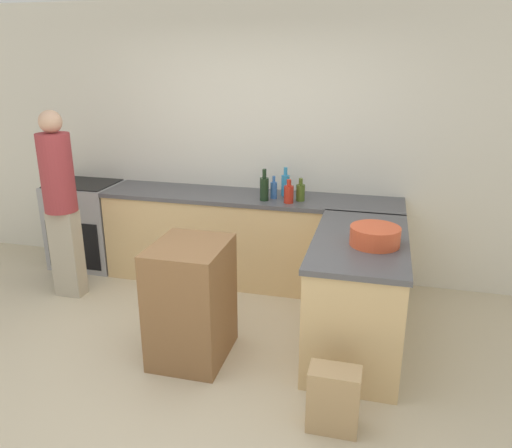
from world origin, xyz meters
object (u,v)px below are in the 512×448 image
at_px(island_table, 191,301).
at_px(dish_soap_bottle, 285,185).
at_px(hot_sauce_bottle, 289,194).
at_px(paper_bag, 334,399).
at_px(wine_bottle_dark, 264,188).
at_px(olive_oil_bottle, 300,192).
at_px(person_by_range, 60,198).
at_px(range_oven, 87,224).
at_px(water_bottle_blue, 274,189).
at_px(mixing_bowl, 375,236).

relative_size(island_table, dish_soap_bottle, 3.26).
height_order(island_table, hot_sauce_bottle, hot_sauce_bottle).
bearing_deg(paper_bag, wine_bottle_dark, 115.71).
xyz_separation_m(olive_oil_bottle, person_by_range, (-2.09, -0.66, -0.02)).
height_order(range_oven, water_bottle_blue, water_bottle_blue).
relative_size(dish_soap_bottle, water_bottle_blue, 1.30).
relative_size(island_table, water_bottle_blue, 4.22).
xyz_separation_m(mixing_bowl, dish_soap_bottle, (-0.87, 1.15, 0.04)).
distance_m(dish_soap_bottle, hot_sauce_bottle, 0.25).
height_order(mixing_bowl, paper_bag, mixing_bowl).
bearing_deg(olive_oil_bottle, range_oven, 178.45).
distance_m(range_oven, island_table, 2.24).
xyz_separation_m(island_table, person_by_range, (-1.51, 0.68, 0.51)).
bearing_deg(wine_bottle_dark, hot_sauce_bottle, -5.79).
xyz_separation_m(wine_bottle_dark, water_bottle_blue, (0.07, 0.10, -0.03)).
bearing_deg(water_bottle_blue, hot_sauce_bottle, -35.68).
bearing_deg(wine_bottle_dark, dish_soap_bottle, 53.76).
xyz_separation_m(wine_bottle_dark, person_by_range, (-1.76, -0.58, -0.06)).
distance_m(mixing_bowl, olive_oil_bottle, 1.23).
distance_m(island_table, olive_oil_bottle, 1.55).
relative_size(range_oven, dish_soap_bottle, 3.29).
height_order(mixing_bowl, olive_oil_bottle, olive_oil_bottle).
bearing_deg(olive_oil_bottle, dish_soap_bottle, 140.43).
distance_m(water_bottle_blue, paper_bag, 2.20).
xyz_separation_m(dish_soap_bottle, water_bottle_blue, (-0.09, -0.12, -0.03)).
bearing_deg(dish_soap_bottle, wine_bottle_dark, -126.24).
xyz_separation_m(range_oven, person_by_range, (0.24, -0.72, 0.51)).
distance_m(hot_sauce_bottle, person_by_range, 2.07).
height_order(person_by_range, paper_bag, person_by_range).
relative_size(mixing_bowl, person_by_range, 0.20).
xyz_separation_m(range_oven, mixing_bowl, (3.03, -1.07, 0.51)).
bearing_deg(island_table, hot_sauce_bottle, 68.61).
bearing_deg(olive_oil_bottle, island_table, -113.39).
distance_m(wine_bottle_dark, dish_soap_bottle, 0.26).
relative_size(wine_bottle_dark, hot_sauce_bottle, 1.35).
xyz_separation_m(dish_soap_bottle, paper_bag, (0.71, -2.02, -0.80)).
relative_size(island_table, person_by_range, 0.52).
distance_m(island_table, paper_bag, 1.26).
height_order(mixing_bowl, water_bottle_blue, water_bottle_blue).
bearing_deg(water_bottle_blue, island_table, -103.21).
bearing_deg(mixing_bowl, person_by_range, 172.83).
height_order(dish_soap_bottle, paper_bag, dish_soap_bottle).
xyz_separation_m(olive_oil_bottle, hot_sauce_bottle, (-0.09, -0.10, 0.00)).
bearing_deg(olive_oil_bottle, hot_sauce_bottle, -133.87).
relative_size(range_oven, island_table, 1.01).
distance_m(hot_sauce_bottle, paper_bag, 2.04).
height_order(range_oven, island_table, range_oven).
bearing_deg(hot_sauce_bottle, island_table, -111.39).
bearing_deg(dish_soap_bottle, olive_oil_bottle, -39.57).
height_order(mixing_bowl, dish_soap_bottle, dish_soap_bottle).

